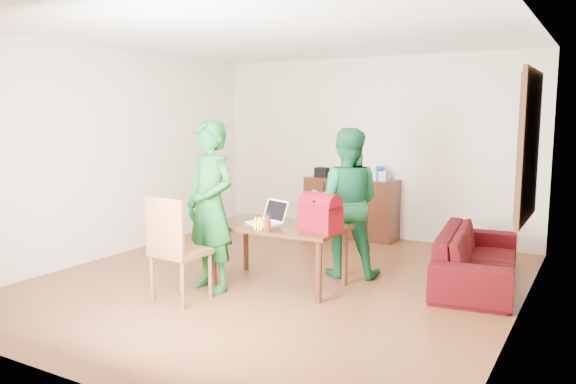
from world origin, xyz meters
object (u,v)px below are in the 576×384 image
Objects in this scene: laptop at (264,220)px; person_far at (346,203)px; red_bag at (320,216)px; chair at (180,270)px; sofa at (477,257)px; bottle at (267,222)px; person_near at (210,206)px; table at (279,232)px.

person_far is at bearing 71.70° from laptop.
laptop is (-0.62, -0.78, -0.13)m from person_far.
laptop is 1.03× the size of red_bag.
chair is 0.53× the size of sofa.
person_far is 1.17m from bottle.
red_bag is (1.07, 0.43, -0.07)m from person_near.
red_bag is at bearing 125.44° from sofa.
table is at bearing 38.66° from person_far.
sofa is (2.46, 2.10, -0.02)m from chair.
person_far reaches higher than red_bag.
person_far is 1.57m from sofa.
person_near is 2.99m from sofa.
person_near is 4.21× the size of laptop.
bottle is at bearing 23.44° from person_near.
red_bag is at bearing -7.44° from table.
person_far is 1.01m from laptop.
bottle is (0.69, 0.55, 0.46)m from chair.
sofa is at bearing 56.83° from red_bag.
red_bag is at bearing 36.38° from bottle.
red_bag is (1.13, 0.88, 0.52)m from chair.
person_near reaches higher than table.
table is 1.36× the size of chair.
bottle is (0.64, 0.11, -0.13)m from person_near.
chair is 3.24m from sofa.
laptop reaches higher than sofa.
bottle is 0.10× the size of sofa.
person_far reaches higher than laptop.
person_near is 0.89× the size of sofa.
sofa is (2.02, 1.22, -0.43)m from laptop.
red_bag is (0.44, 0.32, 0.06)m from bottle.
chair is (-0.60, -0.94, -0.28)m from table.
person_far is at bearing 100.68° from sofa.
table is 3.48× the size of red_bag.
red_bag is at bearing 41.36° from chair.
chair reaches higher than red_bag.
chair reaches higher than bottle.
person_far is 0.84× the size of sofa.
person_far is (0.47, 0.72, 0.26)m from table.
person_far is 4.09× the size of red_bag.
bottle is (0.25, -0.32, 0.05)m from laptop.
table is 0.90m from person_far.
person_near is at bearing 117.47° from sofa.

